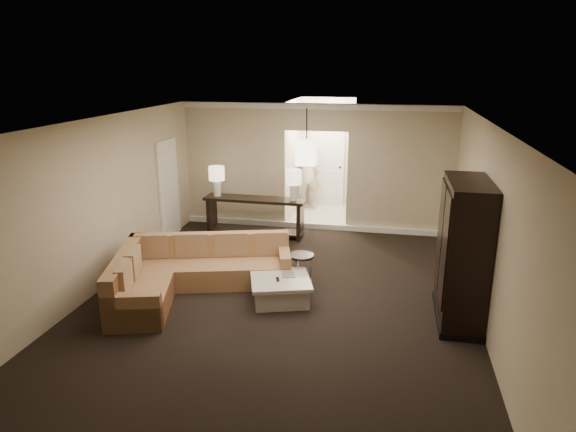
% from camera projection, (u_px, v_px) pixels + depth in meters
% --- Properties ---
extents(ground, '(8.00, 8.00, 0.00)m').
position_uv_depth(ground, '(277.00, 305.00, 7.99)').
color(ground, black).
rests_on(ground, ground).
extents(wall_back, '(6.00, 0.04, 2.80)m').
position_uv_depth(wall_back, '(316.00, 168.00, 11.34)').
color(wall_back, '#C1B392').
rests_on(wall_back, ground).
extents(wall_front, '(6.00, 0.04, 2.80)m').
position_uv_depth(wall_front, '(159.00, 372.00, 3.83)').
color(wall_front, '#C1B392').
rests_on(wall_front, ground).
extents(wall_left, '(0.04, 8.00, 2.80)m').
position_uv_depth(wall_left, '(92.00, 208.00, 8.15)').
color(wall_left, '#C1B392').
rests_on(wall_left, ground).
extents(wall_right, '(0.04, 8.00, 2.80)m').
position_uv_depth(wall_right, '(490.00, 232.00, 7.02)').
color(wall_right, '#C1B392').
rests_on(wall_right, ground).
extents(ceiling, '(6.00, 8.00, 0.02)m').
position_uv_depth(ceiling, '(276.00, 124.00, 7.19)').
color(ceiling, silver).
rests_on(ceiling, wall_back).
extents(crown_molding, '(6.00, 0.10, 0.12)m').
position_uv_depth(crown_molding, '(316.00, 107.00, 10.92)').
color(crown_molding, white).
rests_on(crown_molding, wall_back).
extents(baseboard, '(6.00, 0.10, 0.12)m').
position_uv_depth(baseboard, '(314.00, 226.00, 11.68)').
color(baseboard, white).
rests_on(baseboard, ground).
extents(side_door, '(0.05, 0.90, 2.10)m').
position_uv_depth(side_door, '(169.00, 189.00, 10.88)').
color(side_door, white).
rests_on(side_door, ground).
extents(foyer, '(1.44, 2.02, 2.80)m').
position_uv_depth(foyer, '(324.00, 161.00, 12.63)').
color(foyer, white).
rests_on(foyer, ground).
extents(sectional_sofa, '(2.87, 2.73, 0.82)m').
position_uv_depth(sectional_sofa, '(188.00, 272.00, 8.40)').
color(sectional_sofa, brown).
rests_on(sectional_sofa, ground).
extents(coffee_table, '(1.15, 1.15, 0.39)m').
position_uv_depth(coffee_table, '(280.00, 289.00, 8.11)').
color(coffee_table, beige).
rests_on(coffee_table, ground).
extents(console_table, '(2.20, 0.55, 0.85)m').
position_uv_depth(console_table, '(255.00, 213.00, 11.07)').
color(console_table, black).
rests_on(console_table, ground).
extents(armoire, '(0.62, 1.44, 2.07)m').
position_uv_depth(armoire, '(462.00, 255.00, 7.31)').
color(armoire, black).
rests_on(armoire, ground).
extents(drink_table, '(0.42, 0.42, 0.53)m').
position_uv_depth(drink_table, '(302.00, 263.00, 8.65)').
color(drink_table, black).
rests_on(drink_table, ground).
extents(table_lamp_left, '(0.34, 0.34, 0.65)m').
position_uv_depth(table_lamp_left, '(217.00, 176.00, 11.03)').
color(table_lamp_left, white).
rests_on(table_lamp_left, console_table).
extents(table_lamp_right, '(0.34, 0.34, 0.65)m').
position_uv_depth(table_lamp_right, '(294.00, 180.00, 10.67)').
color(table_lamp_right, white).
rests_on(table_lamp_right, console_table).
extents(pendant_light, '(0.38, 0.38, 1.09)m').
position_uv_depth(pendant_light, '(306.00, 152.00, 9.96)').
color(pendant_light, black).
rests_on(pendant_light, ceiling).
extents(person, '(0.85, 0.71, 2.00)m').
position_uv_depth(person, '(307.00, 170.00, 13.05)').
color(person, beige).
rests_on(person, ground).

